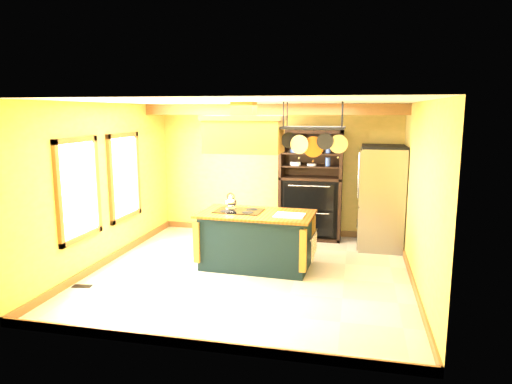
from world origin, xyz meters
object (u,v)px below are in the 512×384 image
at_px(kitchen_island, 256,239).
at_px(hutch, 311,197).
at_px(refrigerator, 381,199).
at_px(pot_rack, 313,135).
at_px(range_hood, 244,132).

relative_size(kitchen_island, hutch, 0.87).
distance_m(refrigerator, hutch, 1.41).
relative_size(pot_rack, hutch, 0.48).
height_order(range_hood, hutch, range_hood).
bearing_deg(pot_rack, range_hood, -179.42).
relative_size(kitchen_island, range_hood, 1.49).
height_order(pot_rack, refrigerator, pot_rack).
relative_size(range_hood, pot_rack, 1.23).
bearing_deg(pot_rack, refrigerator, 54.44).
height_order(kitchen_island, pot_rack, pot_rack).
xyz_separation_m(kitchen_island, hutch, (0.69, 1.97, 0.39)).
bearing_deg(range_hood, refrigerator, 35.60).
height_order(refrigerator, hutch, hutch).
bearing_deg(kitchen_island, refrigerator, 40.83).
bearing_deg(refrigerator, pot_rack, -125.56).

